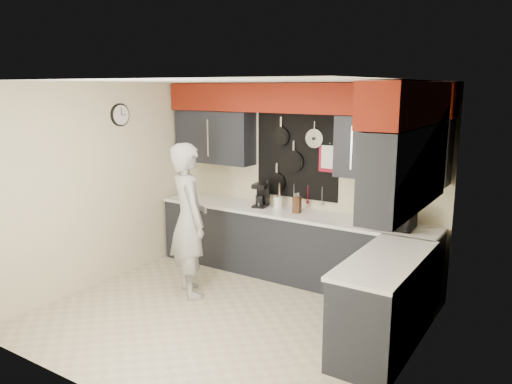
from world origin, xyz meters
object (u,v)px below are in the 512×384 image
Objects in this scene: microwave at (392,216)px; person at (189,220)px; knife_block at (297,205)px; coffee_maker at (261,195)px; utensil_crock at (278,202)px.

microwave is 2.43m from person.
knife_block is at bearing -93.90° from person.
microwave is 2.39× the size of knife_block.
person is (-2.16, -1.11, -0.11)m from microwave.
person is at bearing -135.17° from knife_block.
person reaches higher than coffee_maker.
coffee_maker is at bearing 168.59° from knife_block.
utensil_crock is at bearing -80.22° from person.
person is (-0.54, -1.23, -0.05)m from utensil_crock.
person is at bearing -113.87° from utensil_crock.
knife_block is 0.11× the size of person.
coffee_maker is at bearing -70.60° from person.
utensil_crock is 0.08× the size of person.
knife_block is 0.58m from coffee_maker.
coffee_maker is 0.17× the size of person.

